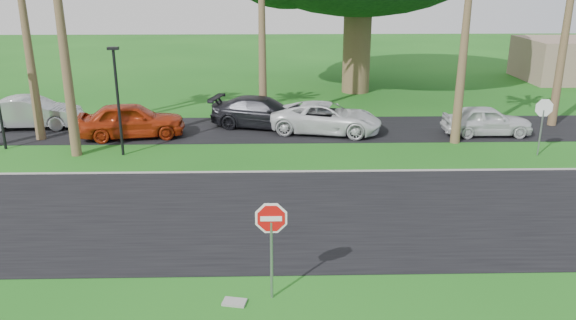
% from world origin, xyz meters
% --- Properties ---
extents(ground, '(120.00, 120.00, 0.00)m').
position_xyz_m(ground, '(0.00, 0.00, 0.00)').
color(ground, '#185314').
rests_on(ground, ground).
extents(road, '(120.00, 8.00, 0.02)m').
position_xyz_m(road, '(0.00, 2.00, 0.01)').
color(road, black).
rests_on(road, ground).
extents(parking_strip, '(120.00, 5.00, 0.02)m').
position_xyz_m(parking_strip, '(0.00, 12.50, 0.01)').
color(parking_strip, black).
rests_on(parking_strip, ground).
extents(curb, '(120.00, 0.12, 0.06)m').
position_xyz_m(curb, '(0.00, 6.05, 0.03)').
color(curb, gray).
rests_on(curb, ground).
extents(stop_sign_near, '(1.05, 0.07, 2.62)m').
position_xyz_m(stop_sign_near, '(0.50, -3.00, 1.77)').
color(stop_sign_near, gray).
rests_on(stop_sign_near, ground).
extents(stop_sign_far, '(1.05, 0.07, 2.62)m').
position_xyz_m(stop_sign_far, '(12.00, 8.00, 1.77)').
color(stop_sign_far, gray).
rests_on(stop_sign_far, ground).
extents(streetlight_right, '(0.45, 0.25, 4.64)m').
position_xyz_m(streetlight_right, '(-6.00, 8.50, 2.65)').
color(streetlight_right, black).
rests_on(streetlight_right, ground).
extents(car_silver, '(4.94, 1.99, 1.60)m').
position_xyz_m(car_silver, '(-11.71, 13.08, 0.80)').
color(car_silver, '#A3A7AA').
rests_on(car_silver, ground).
extents(car_red, '(5.21, 2.79, 1.69)m').
position_xyz_m(car_red, '(-6.21, 11.24, 0.84)').
color(car_red, '#9E280D').
rests_on(car_red, ground).
extents(car_dark, '(5.65, 3.37, 1.53)m').
position_xyz_m(car_dark, '(-0.00, 12.96, 0.77)').
color(car_dark, black).
rests_on(car_dark, ground).
extents(car_minivan, '(5.79, 3.60, 1.49)m').
position_xyz_m(car_minivan, '(3.15, 11.83, 0.75)').
color(car_minivan, silver).
rests_on(car_minivan, ground).
extents(car_pickup, '(4.23, 1.73, 1.44)m').
position_xyz_m(car_pickup, '(10.89, 11.23, 0.72)').
color(car_pickup, silver).
rests_on(car_pickup, ground).
extents(utility_slab, '(0.61, 0.45, 0.06)m').
position_xyz_m(utility_slab, '(-0.40, -3.24, 0.03)').
color(utility_slab, gray).
rests_on(utility_slab, ground).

